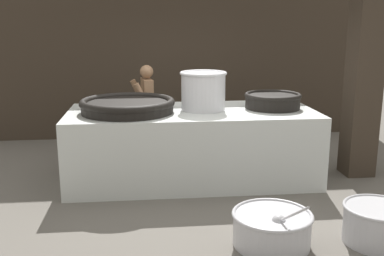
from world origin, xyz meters
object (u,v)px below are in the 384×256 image
Objects in this scene: stock_pot at (203,90)px; prep_bowl_vegetables at (272,227)px; giant_wok_near at (128,105)px; prep_bowl_meat at (378,223)px; cook at (147,108)px; giant_wok_far at (273,100)px.

stock_pot is 2.45m from prep_bowl_vegetables.
prep_bowl_meat is (2.64, -2.12, -0.91)m from giant_wok_near.
stock_pot is 1.48m from cook.
giant_wok_near is at bearing 141.13° from prep_bowl_meat.
stock_pot reaches higher than cook.
giant_wok_far is 0.52× the size of cook.
giant_wok_far is 2.18m from cook.
prep_bowl_vegetables is (-0.58, -2.15, -0.96)m from giant_wok_far.
giant_wok_far is at bearing 2.46° from giant_wok_near.
stock_pot is 0.43× the size of cook.
prep_bowl_vegetables is (1.25, -3.28, -0.66)m from cook.
cook is (-0.80, 1.15, -0.47)m from stock_pot.
prep_bowl_vegetables is 1.12m from prep_bowl_meat.
stock_pot is at bearing -179.30° from giant_wok_far.
giant_wok_near is 1.10m from stock_pot.
cook reaches higher than prep_bowl_vegetables.
stock_pot is 0.62× the size of prep_bowl_vegetables.
giant_wok_near is at bearing 69.59° from cook.
cook is at bearing 125.19° from prep_bowl_meat.
prep_bowl_vegetables is at bearing -53.49° from giant_wok_near.
prep_bowl_meat is at bearing -3.48° from prep_bowl_vegetables.
prep_bowl_meat is (1.56, -2.20, -1.10)m from stock_pot.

